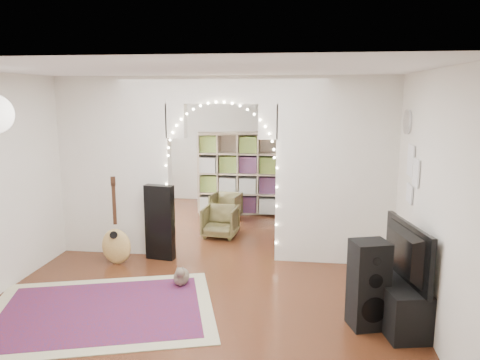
# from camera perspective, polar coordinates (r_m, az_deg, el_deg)

# --- Properties ---
(floor) EXTENTS (7.50, 7.50, 0.00)m
(floor) POSITION_cam_1_polar(r_m,az_deg,el_deg) (7.26, -2.12, -9.19)
(floor) COLOR black
(floor) RESTS_ON ground
(ceiling) EXTENTS (5.00, 7.50, 0.02)m
(ceiling) POSITION_cam_1_polar(r_m,az_deg,el_deg) (6.84, -2.27, 12.61)
(ceiling) COLOR white
(ceiling) RESTS_ON wall_back
(wall_back) EXTENTS (5.00, 0.02, 2.70)m
(wall_back) POSITION_cam_1_polar(r_m,az_deg,el_deg) (10.61, 1.31, 4.60)
(wall_back) COLOR silver
(wall_back) RESTS_ON floor
(wall_front) EXTENTS (5.00, 0.02, 2.70)m
(wall_front) POSITION_cam_1_polar(r_m,az_deg,el_deg) (3.39, -13.28, -8.75)
(wall_front) COLOR silver
(wall_front) RESTS_ON floor
(wall_left) EXTENTS (0.02, 7.50, 2.70)m
(wall_left) POSITION_cam_1_polar(r_m,az_deg,el_deg) (7.75, -20.72, 1.69)
(wall_left) COLOR silver
(wall_left) RESTS_ON floor
(wall_right) EXTENTS (0.02, 7.50, 2.70)m
(wall_right) POSITION_cam_1_polar(r_m,az_deg,el_deg) (6.95, 18.57, 0.86)
(wall_right) COLOR silver
(wall_right) RESTS_ON floor
(divider_wall) EXTENTS (5.00, 0.20, 2.70)m
(divider_wall) POSITION_cam_1_polar(r_m,az_deg,el_deg) (6.91, -2.20, 1.99)
(divider_wall) COLOR silver
(divider_wall) RESTS_ON floor
(fairy_lights) EXTENTS (1.64, 0.04, 1.60)m
(fairy_lights) POSITION_cam_1_polar(r_m,az_deg,el_deg) (6.77, -2.39, 2.88)
(fairy_lights) COLOR #FFEABF
(fairy_lights) RESTS_ON divider_wall
(window) EXTENTS (0.04, 1.20, 1.40)m
(window) POSITION_cam_1_polar(r_m,az_deg,el_deg) (9.33, -15.39, 4.32)
(window) COLOR white
(window) RESTS_ON wall_left
(wall_clock) EXTENTS (0.03, 0.31, 0.31)m
(wall_clock) POSITION_cam_1_polar(r_m,az_deg,el_deg) (6.28, 19.79, 6.71)
(wall_clock) COLOR white
(wall_clock) RESTS_ON wall_right
(picture_frames) EXTENTS (0.02, 0.50, 0.70)m
(picture_frames) POSITION_cam_1_polar(r_m,az_deg,el_deg) (5.95, 20.22, 0.68)
(picture_frames) COLOR white
(picture_frames) RESTS_ON wall_right
(ceiling_fan) EXTENTS (1.10, 1.10, 0.30)m
(ceiling_fan) POSITION_cam_1_polar(r_m,az_deg,el_deg) (8.81, 0.03, 10.22)
(ceiling_fan) COLOR gold
(ceiling_fan) RESTS_ON ceiling
(area_rug) EXTENTS (2.97, 2.54, 0.02)m
(area_rug) POSITION_cam_1_polar(r_m,az_deg,el_deg) (5.76, -16.57, -15.03)
(area_rug) COLOR maroon
(area_rug) RESTS_ON floor
(guitar_case) EXTENTS (0.45, 0.21, 1.13)m
(guitar_case) POSITION_cam_1_polar(r_m,az_deg,el_deg) (7.07, -9.75, -5.12)
(guitar_case) COLOR black
(guitar_case) RESTS_ON floor
(acoustic_guitar) EXTENTS (0.46, 0.27, 1.10)m
(acoustic_guitar) POSITION_cam_1_polar(r_m,az_deg,el_deg) (7.02, -14.92, -6.17)
(acoustic_guitar) COLOR #B08746
(acoustic_guitar) RESTS_ON floor
(tabby_cat) EXTENTS (0.24, 0.46, 0.30)m
(tabby_cat) POSITION_cam_1_polar(r_m,az_deg,el_deg) (6.21, -7.16, -11.56)
(tabby_cat) COLOR brown
(tabby_cat) RESTS_ON floor
(floor_speaker) EXTENTS (0.45, 0.41, 0.95)m
(floor_speaker) POSITION_cam_1_polar(r_m,az_deg,el_deg) (5.21, 15.39, -12.21)
(floor_speaker) COLOR black
(floor_speaker) RESTS_ON floor
(media_console) EXTENTS (0.60, 1.06, 0.50)m
(media_console) POSITION_cam_1_polar(r_m,az_deg,el_deg) (5.45, 18.35, -13.90)
(media_console) COLOR black
(media_console) RESTS_ON floor
(tv) EXTENTS (0.36, 1.08, 0.62)m
(tv) POSITION_cam_1_polar(r_m,az_deg,el_deg) (5.24, 18.71, -8.31)
(tv) COLOR black
(tv) RESTS_ON media_console
(bookcase) EXTENTS (1.69, 0.85, 1.68)m
(bookcase) POSITION_cam_1_polar(r_m,az_deg,el_deg) (9.56, -0.18, 0.84)
(bookcase) COLOR tan
(bookcase) RESTS_ON floor
(dining_table) EXTENTS (1.21, 0.82, 0.76)m
(dining_table) POSITION_cam_1_polar(r_m,az_deg,el_deg) (10.33, 2.46, 0.69)
(dining_table) COLOR brown
(dining_table) RESTS_ON floor
(flower_vase) EXTENTS (0.19, 0.19, 0.19)m
(flower_vase) POSITION_cam_1_polar(r_m,az_deg,el_deg) (10.31, 2.47, 1.61)
(flower_vase) COLOR silver
(flower_vase) RESTS_ON dining_table
(dining_chair_left) EXTENTS (0.63, 0.64, 0.51)m
(dining_chair_left) POSITION_cam_1_polar(r_m,az_deg,el_deg) (9.26, -1.74, -3.19)
(dining_chair_left) COLOR brown
(dining_chair_left) RESTS_ON floor
(dining_chair_right) EXTENTS (0.62, 0.63, 0.53)m
(dining_chair_right) POSITION_cam_1_polar(r_m,az_deg,el_deg) (8.11, -2.42, -5.09)
(dining_chair_right) COLOR brown
(dining_chair_right) RESTS_ON floor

